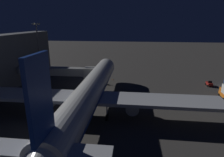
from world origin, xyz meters
TOP-DOWN VIEW (x-y plane):
  - ground_plane at (0.00, 0.00)m, footprint 320.00×320.00m
  - airliner_at_gate at (-0.00, 12.60)m, footprint 57.99×58.18m
  - jet_bridge at (13.42, -4.93)m, footprint 25.36×3.40m
  - apron_floodlight_mast at (25.50, -15.07)m, footprint 2.90×0.50m
  - baggage_tug_lead at (-35.17, -12.15)m, footprint 1.86×2.74m
  - traffic_cone_nose_port at (-2.20, -15.48)m, footprint 0.36×0.36m
  - traffic_cone_nose_starboard at (2.20, -15.48)m, footprint 0.36×0.36m

SIDE VIEW (x-z plane):
  - ground_plane at x=0.00m, z-range 0.00..0.00m
  - traffic_cone_nose_port at x=-2.20m, z-range 0.00..0.55m
  - traffic_cone_nose_starboard at x=2.20m, z-range 0.00..0.55m
  - baggage_tug_lead at x=-35.17m, z-range -0.19..1.76m
  - airliner_at_gate at x=0.00m, z-range -3.51..14.22m
  - jet_bridge at x=13.42m, z-range 1.98..9.00m
  - apron_floodlight_mast at x=25.50m, z-range 1.47..21.79m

